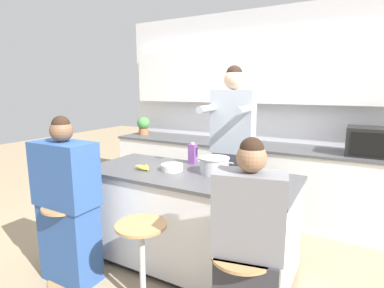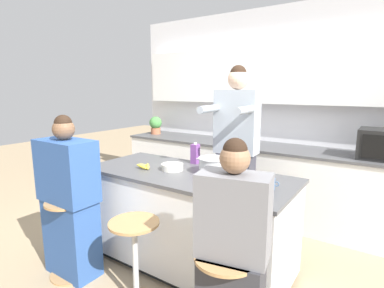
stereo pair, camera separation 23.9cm
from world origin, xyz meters
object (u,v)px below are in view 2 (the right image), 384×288
at_px(kitchen_island, 187,219).
at_px(bar_stool_center, 135,261).
at_px(bar_stool_leftmost, 70,235).
at_px(potted_plant, 156,125).
at_px(person_seated_near, 232,266).
at_px(person_cooking, 236,158).
at_px(coffee_cup_near, 270,183).
at_px(cooking_pot, 214,166).
at_px(juice_carton, 195,154).
at_px(banana_bunch, 144,166).
at_px(fruit_bowl, 172,167).
at_px(person_wrapped_blanket, 69,202).

height_order(kitchen_island, bar_stool_center, kitchen_island).
xyz_separation_m(bar_stool_leftmost, potted_plant, (-0.89, 2.21, 0.70)).
bearing_deg(person_seated_near, person_cooking, 103.88).
distance_m(kitchen_island, coffee_cup_near, 0.92).
relative_size(person_cooking, cooking_pot, 5.24).
xyz_separation_m(bar_stool_center, juice_carton, (-0.13, 1.01, 0.62)).
relative_size(banana_bunch, juice_carton, 0.77).
xyz_separation_m(coffee_cup_near, banana_bunch, (-1.19, -0.10, -0.02)).
bearing_deg(fruit_bowl, banana_bunch, -155.65).
height_order(fruit_bowl, juice_carton, juice_carton).
bearing_deg(juice_carton, person_wrapped_blanket, -122.64).
bearing_deg(kitchen_island, person_wrapped_blanket, -138.62).
height_order(bar_stool_center, juice_carton, juice_carton).
height_order(kitchen_island, person_seated_near, person_seated_near).
xyz_separation_m(bar_stool_center, person_wrapped_blanket, (-0.78, -0.01, 0.29)).
relative_size(person_seated_near, coffee_cup_near, 13.13).
relative_size(bar_stool_center, person_wrapped_blanket, 0.48).
bearing_deg(person_seated_near, bar_stool_center, 168.18).
height_order(bar_stool_center, person_seated_near, person_seated_near).
xyz_separation_m(person_cooking, banana_bunch, (-0.59, -0.74, -0.01)).
relative_size(bar_stool_leftmost, person_cooking, 0.37).
height_order(person_cooking, juice_carton, person_cooking).
relative_size(bar_stool_leftmost, potted_plant, 2.46).
bearing_deg(person_cooking, bar_stool_center, -102.18).
bearing_deg(cooking_pot, person_wrapped_blanket, -141.63).
bearing_deg(kitchen_island, person_seated_near, -40.54).
relative_size(person_wrapped_blanket, juice_carton, 6.74).
distance_m(cooking_pot, fruit_bowl, 0.40).
bearing_deg(coffee_cup_near, bar_stool_leftmost, -155.87).
bearing_deg(bar_stool_center, person_wrapped_blanket, -179.55).
distance_m(bar_stool_leftmost, banana_bunch, 0.88).
distance_m(person_wrapped_blanket, potted_plant, 2.40).
bearing_deg(bar_stool_leftmost, banana_bunch, 58.56).
bearing_deg(coffee_cup_near, person_wrapped_blanket, -156.63).
bearing_deg(fruit_bowl, bar_stool_leftmost, -130.81).
distance_m(person_cooking, fruit_bowl, 0.72).
bearing_deg(banana_bunch, potted_plant, 127.78).
distance_m(kitchen_island, cooking_pot, 0.57).
xyz_separation_m(person_seated_near, cooking_pot, (-0.58, 0.79, 0.35)).
xyz_separation_m(cooking_pot, fruit_bowl, (-0.38, -0.11, -0.04)).
distance_m(person_seated_near, coffee_cup_near, 0.74).
bearing_deg(person_seated_near, potted_plant, 127.00).
xyz_separation_m(bar_stool_center, banana_bunch, (-0.41, 0.56, 0.55)).
xyz_separation_m(person_wrapped_blanket, potted_plant, (-0.89, 2.19, 0.41)).
bearing_deg(coffee_cup_near, person_seated_near, -88.12).
bearing_deg(bar_stool_leftmost, person_cooking, 54.50).
distance_m(person_wrapped_blanket, banana_bunch, 0.72).
bearing_deg(fruit_bowl, person_cooking, 61.36).
bearing_deg(cooking_pot, bar_stool_center, -105.55).
bearing_deg(fruit_bowl, kitchen_island, 1.39).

